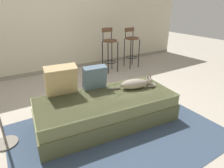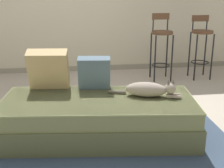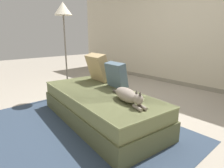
% 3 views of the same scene
% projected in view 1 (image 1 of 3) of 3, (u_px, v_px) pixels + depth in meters
% --- Properties ---
extents(ground_plane, '(16.00, 16.00, 0.00)m').
position_uv_depth(ground_plane, '(95.00, 109.00, 3.09)').
color(ground_plane, '#A89E8E').
rests_on(ground_plane, ground).
extents(wall_back_panel, '(8.00, 0.10, 2.60)m').
position_uv_depth(wall_back_panel, '(49.00, 18.00, 4.33)').
color(wall_back_panel, beige).
rests_on(wall_back_panel, ground).
extents(wall_baseboard_trim, '(8.00, 0.02, 0.09)m').
position_uv_depth(wall_baseboard_trim, '(56.00, 70.00, 4.79)').
color(wall_baseboard_trim, gray).
rests_on(wall_baseboard_trim, ground).
extents(area_rug, '(2.66, 1.95, 0.01)m').
position_uv_depth(area_rug, '(118.00, 132.00, 2.54)').
color(area_rug, '#334256').
rests_on(area_rug, ground).
extents(couch, '(2.04, 1.04, 0.41)m').
position_uv_depth(couch, '(107.00, 109.00, 2.69)').
color(couch, brown).
rests_on(couch, ground).
extents(throw_pillow_corner, '(0.45, 0.31, 0.45)m').
position_uv_depth(throw_pillow_corner, '(61.00, 80.00, 2.57)').
color(throw_pillow_corner, tan).
rests_on(throw_pillow_corner, couch).
extents(throw_pillow_middle, '(0.36, 0.22, 0.36)m').
position_uv_depth(throw_pillow_middle, '(95.00, 77.00, 2.79)').
color(throw_pillow_middle, '#4C6070').
rests_on(throw_pillow_middle, couch).
extents(cat, '(0.72, 0.29, 0.19)m').
position_uv_depth(cat, '(136.00, 84.00, 2.84)').
color(cat, gray).
rests_on(cat, couch).
extents(bar_stool_near_window, '(0.34, 0.34, 1.07)m').
position_uv_depth(bar_stool_near_window, '(110.00, 47.00, 4.59)').
color(bar_stool_near_window, black).
rests_on(bar_stool_near_window, ground).
extents(bar_stool_by_doorway, '(0.34, 0.34, 1.03)m').
position_uv_depth(bar_stool_by_doorway, '(132.00, 44.00, 4.91)').
color(bar_stool_by_doorway, black).
rests_on(bar_stool_by_doorway, ground).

